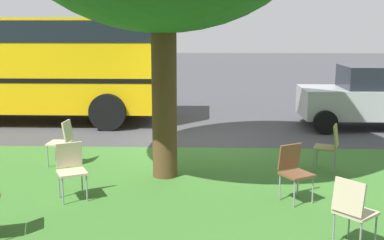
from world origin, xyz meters
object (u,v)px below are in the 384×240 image
at_px(chair_0, 353,208).
at_px(chair_2, 294,168).
at_px(chair_3, 329,144).
at_px(chair_4, 63,139).
at_px(parked_car, 373,96).
at_px(chair_1, 71,166).

xyz_separation_m(chair_0, chair_2, (0.42, -1.61, 0.00)).
bearing_deg(chair_0, chair_2, -75.21).
xyz_separation_m(chair_0, chair_3, (-0.51, -3.20, 0.00)).
xyz_separation_m(chair_4, parked_car, (-7.17, -3.82, 0.32)).
relative_size(chair_4, parked_car, 0.24).
xyz_separation_m(chair_1, chair_3, (-4.37, -1.62, 0.00)).
height_order(chair_2, chair_3, same).
height_order(chair_2, parked_car, parked_car).
bearing_deg(chair_0, chair_4, -36.78).
bearing_deg(chair_4, chair_0, 143.22).
xyz_separation_m(chair_3, parked_car, (-2.12, -4.02, 0.32)).
bearing_deg(chair_1, parked_car, -139.02).
distance_m(chair_0, chair_2, 1.66).
bearing_deg(parked_car, chair_3, 62.20).
relative_size(chair_0, chair_3, 1.00).
distance_m(chair_0, chair_1, 4.17).
height_order(chair_3, chair_4, same).
bearing_deg(chair_2, parked_car, -118.53).
relative_size(chair_2, chair_3, 1.00).
distance_m(chair_4, parked_car, 8.13).
relative_size(chair_0, chair_1, 1.00).
height_order(chair_2, chair_4, same).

